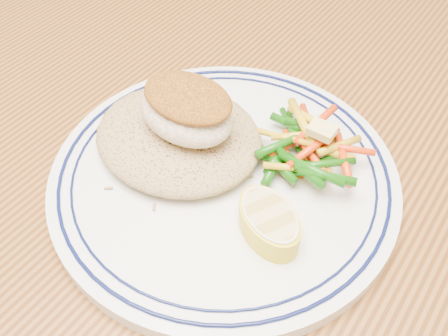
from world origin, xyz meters
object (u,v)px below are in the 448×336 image
(dining_table, at_px, (252,222))
(rice_pilaf, at_px, (178,134))
(lemon_wedge, at_px, (269,222))
(plate, at_px, (224,176))
(vegetable_pile, at_px, (304,148))
(fish_fillet, at_px, (187,109))

(dining_table, bearing_deg, rice_pilaf, -147.20)
(dining_table, bearing_deg, lemon_wedge, -52.09)
(dining_table, relative_size, lemon_wedge, 19.48)
(lemon_wedge, bearing_deg, dining_table, 127.91)
(dining_table, height_order, plate, plate)
(lemon_wedge, bearing_deg, vegetable_pile, 101.15)
(vegetable_pile, xyz_separation_m, lemon_wedge, (0.02, -0.08, -0.00))
(rice_pilaf, height_order, fish_fillet, fish_fillet)
(rice_pilaf, bearing_deg, fish_fillet, 22.77)
(vegetable_pile, bearing_deg, plate, -132.05)
(fish_fillet, bearing_deg, rice_pilaf, -157.23)
(vegetable_pile, bearing_deg, dining_table, -163.31)
(plate, relative_size, lemon_wedge, 3.88)
(dining_table, xyz_separation_m, lemon_wedge, (0.06, -0.07, 0.13))
(vegetable_pile, distance_m, lemon_wedge, 0.09)
(rice_pilaf, bearing_deg, dining_table, 32.80)
(dining_table, bearing_deg, fish_fillet, -145.68)
(dining_table, relative_size, rice_pilaf, 9.78)
(plate, height_order, fish_fillet, fish_fillet)
(rice_pilaf, distance_m, fish_fillet, 0.03)
(dining_table, relative_size, vegetable_pile, 13.90)
(plate, bearing_deg, rice_pilaf, 177.20)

